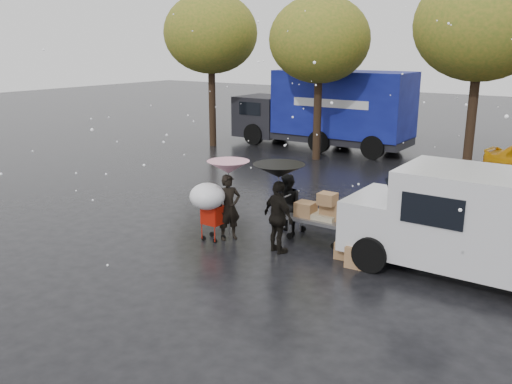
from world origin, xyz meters
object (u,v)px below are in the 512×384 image
Objects in this scene: shopping_cart at (208,199)px; vendor_cart at (321,212)px; person_pink at (229,207)px; blue_truck at (326,110)px; person_black at (278,217)px; white_van at (477,222)px.

vendor_cart is at bearing 35.85° from shopping_cart.
person_pink is 0.19× the size of blue_truck.
person_black is 1.30m from vendor_cart.
person_pink is 0.33× the size of white_van.
shopping_cart is at bearing 179.08° from person_pink.
white_van reaches higher than person_pink.
person_black is 1.78m from shopping_cart.
blue_truck is at bearing 105.38° from shopping_cart.
person_black is (1.46, -0.07, 0.03)m from person_pink.
blue_truck reaches higher than vendor_cart.
white_van reaches higher than vendor_cart.
person_black is 1.15× the size of shopping_cart.
vendor_cart is 2.72m from shopping_cart.
white_van is (3.52, -0.08, 0.43)m from vendor_cart.
blue_truck is (-3.46, 12.58, 0.69)m from shopping_cart.
blue_truck reaches higher than person_black.
person_pink is 0.58m from shopping_cart.
blue_truck is at bearing 47.88° from person_pink.
blue_truck is at bearing 117.18° from vendor_cart.
person_pink is 0.96× the size of person_black.
white_van is (3.98, 1.13, 0.32)m from person_black.
shopping_cart is (-0.27, -0.44, 0.26)m from person_pink.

